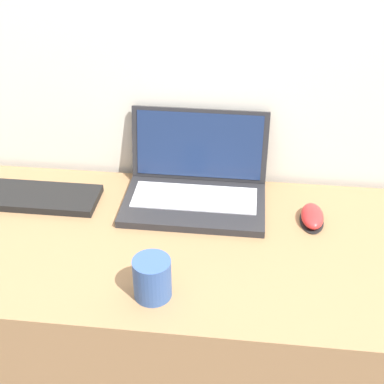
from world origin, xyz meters
name	(u,v)px	position (x,y,z in m)	size (l,w,h in m)	color
desk	(173,341)	(0.00, 0.30, 0.37)	(1.30, 0.60, 0.74)	#936D47
laptop	(196,183)	(0.04, 0.49, 0.79)	(0.38, 0.28, 0.22)	#232326
drink_cup	(152,277)	(-0.01, 0.11, 0.79)	(0.08, 0.08, 0.10)	#33518C
computer_mouse	(312,217)	(0.35, 0.42, 0.75)	(0.06, 0.11, 0.04)	black
external_keyboard	(20,196)	(-0.44, 0.43, 0.75)	(0.44, 0.13, 0.02)	black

